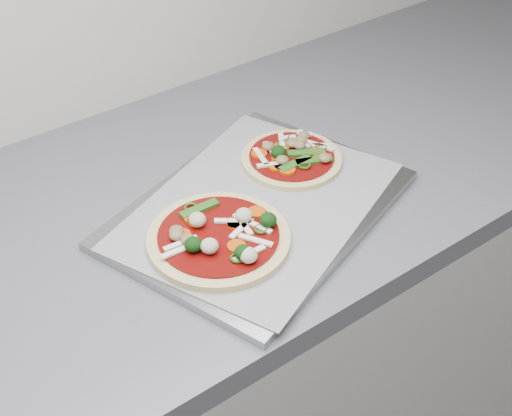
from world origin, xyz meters
TOP-DOWN VIEW (x-y plane):
  - countertop at (0.00, 1.30)m, footprint 3.60×0.60m
  - baking_tray at (0.28, 1.22)m, footprint 0.49×0.42m
  - parchment at (0.28, 1.22)m, footprint 0.48×0.42m
  - pizza_left at (0.19, 1.18)m, footprint 0.26×0.26m
  - pizza_right at (0.38, 1.27)m, footprint 0.22×0.22m

SIDE VIEW (x-z plane):
  - countertop at x=0.00m, z-range 0.86..0.90m
  - baking_tray at x=0.28m, z-range 0.90..0.91m
  - parchment at x=0.28m, z-range 0.91..0.92m
  - pizza_right at x=0.38m, z-range 0.91..0.94m
  - pizza_left at x=0.19m, z-range 0.91..0.94m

